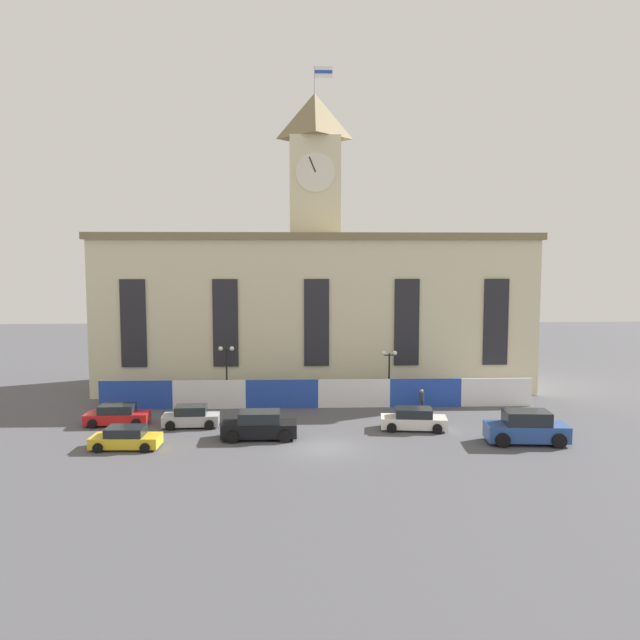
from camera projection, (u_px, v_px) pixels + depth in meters
ground_plane at (324, 448)px, 38.73m from camera, size 160.00×160.00×0.00m
civic_building at (315, 304)px, 57.67m from camera, size 38.94×10.84×29.07m
banner_fence at (318, 394)px, 49.40m from camera, size 34.37×0.12×2.27m
street_lamp_right at (226, 362)px, 50.23m from camera, size 1.26×0.36×4.78m
street_lamp_left at (389, 365)px, 50.76m from camera, size 1.26×0.36×4.35m
car_white_taxi at (414, 420)px, 43.04m from camera, size 4.68×2.55×1.50m
car_black_suv at (259, 426)px, 40.86m from camera, size 4.92×2.41×1.80m
car_blue_van at (526, 428)px, 39.76m from camera, size 5.24×2.70×2.10m
car_yellow_coupe at (126, 438)px, 38.72m from camera, size 4.26×2.24×1.35m
car_red_sedan at (117, 415)px, 44.34m from camera, size 4.45×2.23×1.45m
car_silver_hatch at (191, 417)px, 43.77m from camera, size 3.97×2.15×1.50m
pedestrian at (422, 399)px, 48.49m from camera, size 0.46×0.46×1.69m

